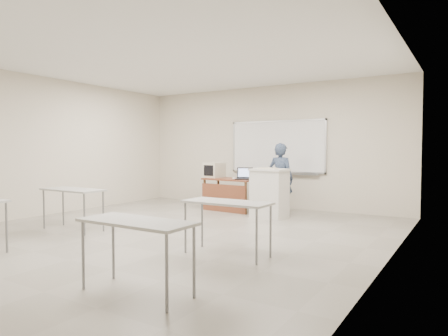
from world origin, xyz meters
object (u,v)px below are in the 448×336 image
Objects in this scene: keyboard at (268,168)px; presenter at (281,179)px; crt_monitor at (214,170)px; whiteboard at (277,147)px; podium at (269,193)px; instructor_desk at (229,189)px; laptop at (245,177)px; mouse at (234,178)px.

presenter is at bearing 102.27° from keyboard.
presenter is at bearing 6.44° from crt_monitor.
whiteboard is 2.41× the size of podium.
instructor_desk is 1.25m from podium.
crt_monitor is at bearing 162.13° from instructor_desk.
whiteboard is 1.83m from podium.
whiteboard is at bearing -57.66° from presenter.
whiteboard is at bearing 53.37° from laptop.
laptop is (0.95, -0.18, -0.12)m from crt_monitor.
instructor_desk is at bearing -121.75° from whiteboard.
crt_monitor is at bearing 165.94° from podium.
mouse is at bearing 19.32° from presenter.
instructor_desk is at bearing -15.55° from crt_monitor.
mouse is at bearing -19.07° from instructor_desk.
laptop is at bearing 159.26° from keyboard.
whiteboard is 1.91× the size of instructor_desk.
crt_monitor reaches higher than mouse.
whiteboard is 6.88× the size of laptop.
crt_monitor is 0.28× the size of presenter.
presenter is at bearing 92.36° from podium.
instructor_desk is at bearing 12.70° from presenter.
podium is 0.60m from presenter.
crt_monitor is 1.22× the size of laptop.
presenter is (0.02, 0.54, 0.27)m from podium.
mouse is 1.12m from keyboard.
podium is 2.40× the size of keyboard.
instructor_desk is 2.97× the size of crt_monitor.
whiteboard is at bearing 63.51° from instructor_desk.
whiteboard reaches higher than crt_monitor.
keyboard reaches higher than instructor_desk.
mouse is at bearing -15.88° from crt_monitor.
keyboard is (1.23, -0.46, 0.52)m from instructor_desk.
keyboard is at bearing -15.14° from instructor_desk.
keyboard is (0.83, -0.52, 0.23)m from laptop.
laptop is 0.84× the size of keyboard.
keyboard reaches higher than laptop.
podium is (1.20, -0.34, -0.01)m from instructor_desk.
mouse is at bearing 170.19° from podium.
keyboard reaches higher than mouse.
instructor_desk is at bearing 170.78° from keyboard.
whiteboard reaches higher than instructor_desk.
whiteboard is at bearing 43.21° from crt_monitor.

